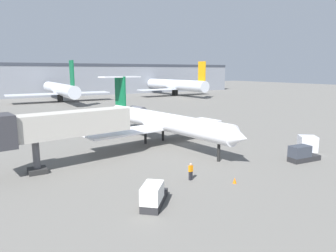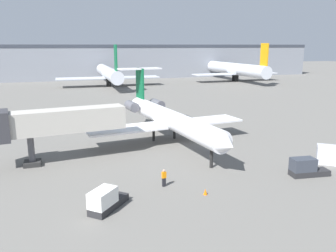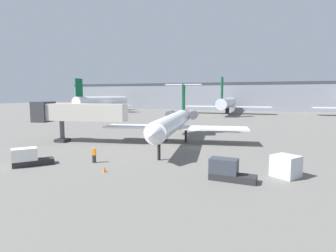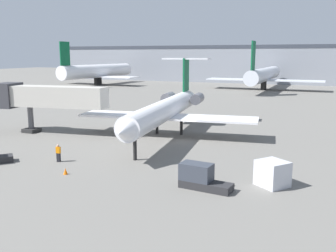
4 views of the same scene
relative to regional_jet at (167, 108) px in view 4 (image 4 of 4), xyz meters
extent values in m
cube|color=#66635E|center=(3.08, -1.66, -3.48)|extent=(400.00, 400.00, 0.10)
cylinder|color=white|center=(0.13, -1.01, -0.07)|extent=(5.82, 25.22, 2.51)
cone|color=white|center=(1.90, -14.24, -0.07)|extent=(2.66, 2.50, 2.39)
cone|color=white|center=(-1.65, 12.33, -0.07)|extent=(2.46, 2.86, 2.14)
cube|color=white|center=(5.86, 0.77, -1.03)|extent=(10.80, 5.73, 0.24)
cube|color=white|center=(-5.85, -0.80, -1.03)|extent=(10.80, 5.73, 0.24)
cylinder|color=#595960|center=(1.01, 8.75, 0.33)|extent=(1.91, 3.37, 1.50)
cylinder|color=#595960|center=(-3.27, 8.18, 0.33)|extent=(1.91, 3.37, 1.50)
cube|color=#0C5933|center=(-1.40, 10.45, 3.61)|extent=(0.66, 3.20, 4.85)
cube|color=white|center=(-1.40, 10.45, 5.93)|extent=(7.06, 3.28, 0.20)
cylinder|color=black|center=(1.53, -11.47, -2.38)|extent=(0.36, 0.36, 2.11)
cylinder|color=black|center=(1.46, 1.19, -2.38)|extent=(0.36, 0.36, 2.11)
cylinder|color=black|center=(-1.72, 0.76, -2.38)|extent=(0.36, 0.36, 2.11)
cube|color=#B7B2A8|center=(-13.68, -4.45, 1.33)|extent=(14.27, 4.48, 2.60)
cube|color=#333338|center=(-20.25, -5.35, 1.33)|extent=(2.81, 3.50, 3.20)
cylinder|color=#4C4C51|center=(-17.16, -4.93, -1.70)|extent=(0.70, 0.70, 3.47)
cube|color=#262626|center=(-17.16, -4.93, -3.18)|extent=(1.80, 1.80, 0.50)
cube|color=black|center=(-4.83, -14.84, -3.01)|extent=(0.35, 0.29, 0.85)
cube|color=orange|center=(-4.83, -14.84, -2.28)|extent=(0.43, 0.32, 0.60)
sphere|color=tan|center=(-4.83, -14.84, -1.86)|extent=(0.24, 0.24, 0.24)
cube|color=#262628|center=(10.21, -16.55, -3.13)|extent=(4.12, 1.81, 0.60)
cube|color=#333842|center=(9.42, -16.47, -2.18)|extent=(2.53, 1.64, 1.30)
cube|color=silver|center=(14.69, -13.84, -2.45)|extent=(2.88, 2.85, 1.98)
cone|color=orange|center=(-1.82, -17.71, -3.16)|extent=(0.36, 0.36, 0.55)
cube|color=gray|center=(3.08, 100.57, 3.20)|extent=(178.77, 21.15, 13.26)
cube|color=#333842|center=(3.08, 90.20, 9.23)|extent=(178.77, 0.60, 1.20)
cylinder|color=white|center=(-53.08, 65.60, 1.14)|extent=(7.05, 34.72, 4.34)
cube|color=#0C5933|center=(-54.28, 50.40, 6.81)|extent=(0.61, 4.01, 7.00)
cube|color=white|center=(-53.08, 65.60, -0.63)|extent=(29.35, 8.26, 0.30)
cube|color=black|center=(-53.08, 65.60, -2.23)|extent=(1.20, 2.80, 2.40)
cylinder|color=silver|center=(1.06, 68.43, 0.88)|extent=(4.05, 38.93, 3.83)
cube|color=#0C5933|center=(0.96, 50.97, 6.29)|extent=(0.32, 4.00, 7.00)
cube|color=silver|center=(1.06, 68.43, -0.63)|extent=(32.72, 6.19, 0.30)
cube|color=black|center=(1.06, 68.43, -2.23)|extent=(1.20, 2.80, 2.40)
camera|label=1|loc=(-21.43, -37.91, 7.02)|focal=32.89mm
camera|label=2|loc=(-13.42, -44.00, 9.61)|focal=36.77mm
camera|label=3|loc=(11.96, -39.99, 4.02)|focal=28.90mm
camera|label=4|loc=(18.15, -42.68, 6.55)|focal=40.53mm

